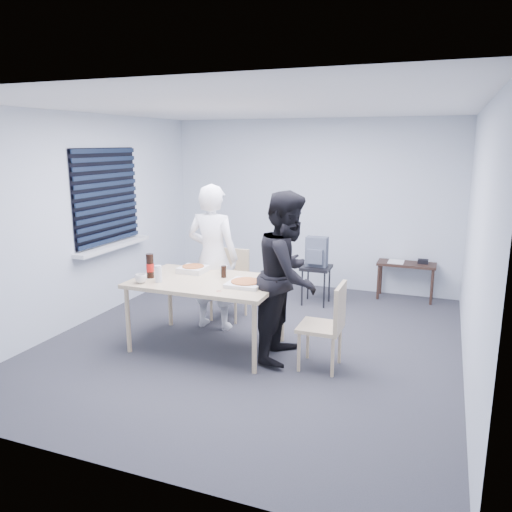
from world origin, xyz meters
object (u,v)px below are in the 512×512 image
at_px(dining_table, 206,285).
at_px(side_table, 406,268).
at_px(soda_bottle, 150,266).
at_px(mug_a, 141,279).
at_px(chair_right, 329,321).
at_px(person_black, 288,276).
at_px(mug_b, 223,269).
at_px(backpack, 317,252).
at_px(person_white, 213,257).
at_px(stool, 316,274).
at_px(chair_far, 231,278).

relative_size(dining_table, side_table, 1.94).
xyz_separation_m(dining_table, soda_bottle, (-0.62, -0.13, 0.19)).
bearing_deg(dining_table, side_table, 53.50).
bearing_deg(mug_a, chair_right, 7.95).
bearing_deg(side_table, person_black, -111.91).
xyz_separation_m(side_table, soda_bottle, (-2.54, -2.73, 0.44)).
distance_m(person_black, soda_bottle, 1.54).
xyz_separation_m(dining_table, mug_b, (0.05, 0.33, 0.11)).
xyz_separation_m(chair_right, backpack, (-0.64, 1.99, 0.24)).
relative_size(person_white, soda_bottle, 6.50).
relative_size(chair_right, side_table, 1.09).
relative_size(chair_right, mug_b, 8.90).
relative_size(side_table, soda_bottle, 3.00).
xyz_separation_m(person_black, mug_a, (-1.51, -0.43, -0.06)).
distance_m(side_table, stool, 1.35).
bearing_deg(stool, chair_far, -135.19).
height_order(chair_right, mug_b, chair_right).
xyz_separation_m(dining_table, backpack, (0.75, 1.91, 0.04)).
relative_size(side_table, stool, 1.49).
distance_m(mug_a, mug_b, 0.95).
bearing_deg(mug_b, chair_far, 106.76).
distance_m(side_table, soda_bottle, 3.75).
xyz_separation_m(stool, soda_bottle, (-1.37, -2.06, 0.46)).
bearing_deg(person_black, mug_b, 73.57).
distance_m(dining_table, chair_far, 1.05).
bearing_deg(chair_far, person_white, -95.65).
bearing_deg(mug_a, dining_table, 30.31).
bearing_deg(side_table, backpack, -149.73).
bearing_deg(mug_b, side_table, 50.46).
relative_size(chair_far, person_black, 0.50).
xyz_separation_m(person_white, backpack, (0.95, 1.33, -0.13)).
relative_size(person_black, side_table, 2.17).
xyz_separation_m(person_black, side_table, (1.01, 2.52, -0.42)).
xyz_separation_m(chair_right, stool, (-0.64, 2.00, -0.07)).
distance_m(chair_far, side_table, 2.60).
distance_m(dining_table, soda_bottle, 0.66).
relative_size(chair_far, mug_a, 7.24).
distance_m(backpack, mug_b, 1.73).
bearing_deg(chair_right, mug_b, 163.13).
height_order(dining_table, side_table, dining_table).
distance_m(dining_table, stool, 2.08).
xyz_separation_m(mug_a, mug_b, (0.65, 0.68, -0.00)).
height_order(person_white, person_black, same).
height_order(chair_right, mug_a, chair_right).
relative_size(chair_far, person_white, 0.50).
relative_size(chair_far, side_table, 1.09).
bearing_deg(soda_bottle, stool, 56.27).
bearing_deg(backpack, soda_bottle, -133.49).
relative_size(person_black, stool, 3.23).
height_order(chair_right, person_white, person_white).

